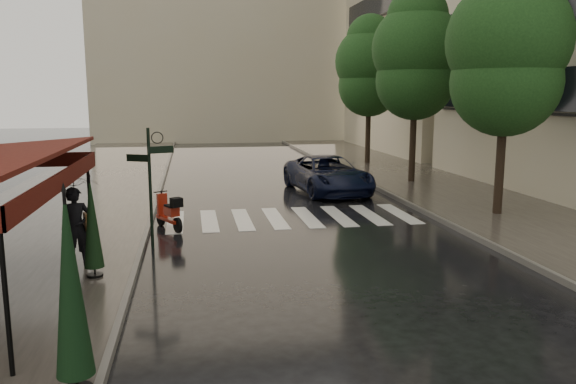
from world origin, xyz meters
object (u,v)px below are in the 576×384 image
object	(u,v)px
parked_car	(328,174)
parasol_front	(70,284)
scooter	(169,213)
pedestrian_with_umbrella	(74,193)
parasol_back	(92,222)

from	to	relation	value
parked_car	parasol_front	xyz separation A→B (m)	(-6.97, -14.80, 0.83)
scooter	parked_car	size ratio (longest dim) A/B	0.28
pedestrian_with_umbrella	scooter	bearing A→B (deg)	43.84
pedestrian_with_umbrella	parasol_front	bearing A→B (deg)	-99.34
scooter	parasol_front	bearing A→B (deg)	-121.92
scooter	parasol_front	world-z (taller)	parasol_front
scooter	parasol_front	xyz separation A→B (m)	(-0.87, -9.38, 1.07)
parked_car	parasol_front	distance (m)	16.38
pedestrian_with_umbrella	parasol_back	xyz separation A→B (m)	(0.47, -0.80, -0.50)
pedestrian_with_umbrella	parasol_front	size ratio (longest dim) A/B	0.94
parked_car	scooter	bearing A→B (deg)	-144.65
pedestrian_with_umbrella	parasol_back	world-z (taller)	pedestrian_with_umbrella
pedestrian_with_umbrella	parasol_back	distance (m)	1.05
parasol_front	parasol_back	world-z (taller)	parasol_front
scooter	pedestrian_with_umbrella	bearing A→B (deg)	-143.31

